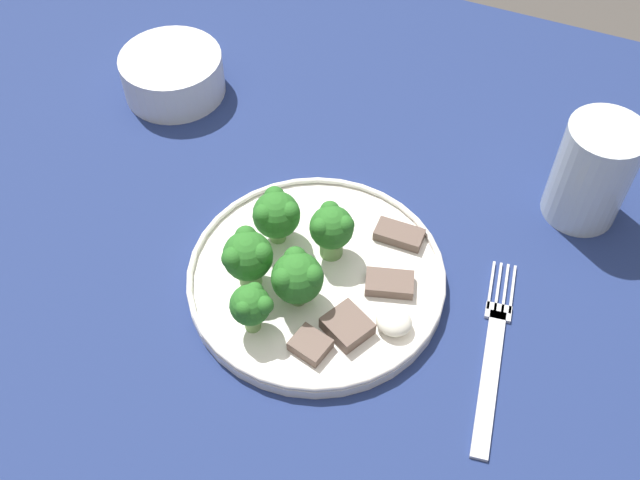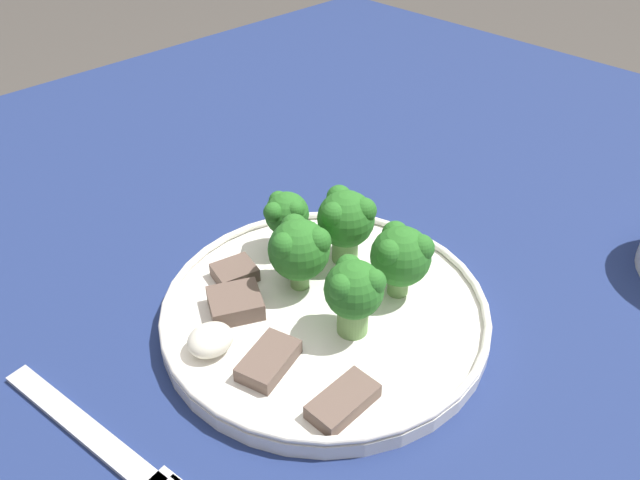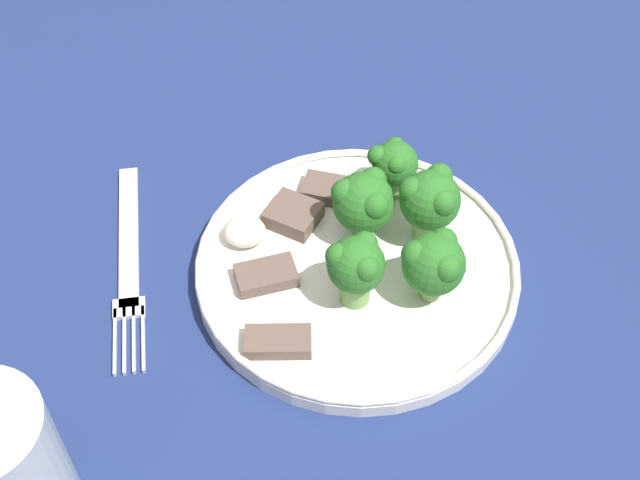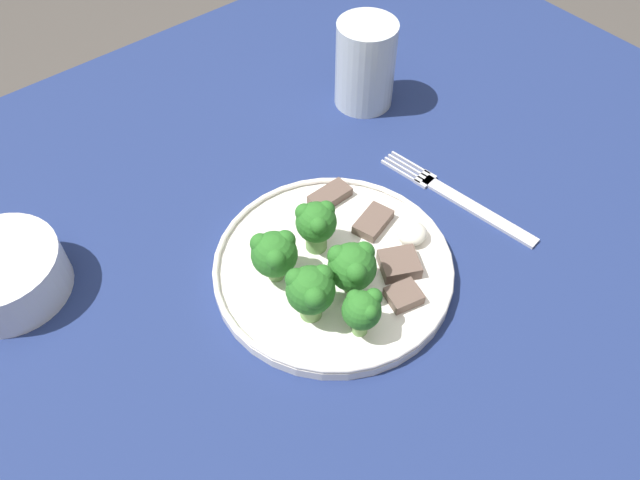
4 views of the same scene
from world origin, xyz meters
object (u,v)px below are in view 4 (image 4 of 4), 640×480
object	(u,v)px
cream_bowl	(5,275)
drinking_glass	(365,69)
dinner_plate	(333,267)
fork	(458,198)

from	to	relation	value
cream_bowl	drinking_glass	world-z (taller)	drinking_glass
dinner_plate	fork	bearing A→B (deg)	-3.81
drinking_glass	fork	bearing A→B (deg)	-100.25
fork	cream_bowl	world-z (taller)	cream_bowl
fork	cream_bowl	bearing A→B (deg)	155.34
cream_bowl	drinking_glass	distance (m)	0.48
cream_bowl	dinner_plate	bearing A→B (deg)	-35.84
fork	drinking_glass	size ratio (longest dim) A/B	1.81
fork	drinking_glass	distance (m)	0.21
cream_bowl	drinking_glass	xyz separation A→B (m)	(0.48, 0.00, 0.03)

